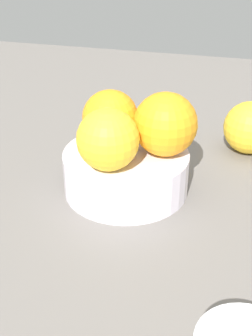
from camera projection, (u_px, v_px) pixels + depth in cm
name	position (u px, v px, depth cm)	size (l,w,h in cm)	color
ground_plane	(126.00, 196.00, 56.01)	(110.00, 110.00, 2.00)	#66605B
fruit_bowl	(126.00, 173.00, 54.37)	(14.25, 14.25, 4.78)	silver
orange_in_bowl_0	(165.00, 124.00, 51.42)	(7.05, 7.05, 7.05)	orange
orange_in_bowl_1	(110.00, 118.00, 53.69)	(6.40, 6.40, 6.40)	orange
orange_in_bowl_2	(108.00, 140.00, 48.75)	(6.58, 6.58, 6.58)	yellow
orange_loose_0	(250.00, 128.00, 62.02)	(6.89, 6.89, 6.89)	yellow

